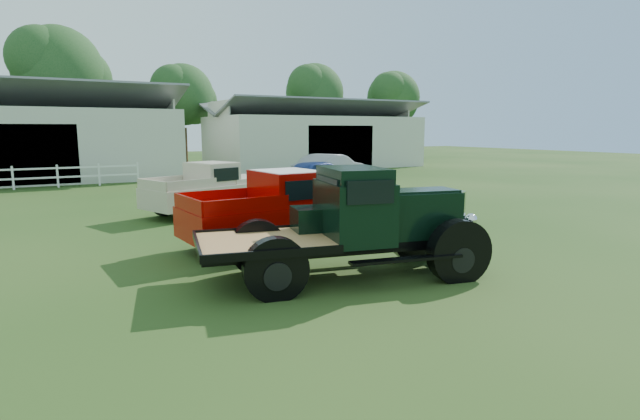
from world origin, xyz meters
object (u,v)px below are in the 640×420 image
red_pickup (284,208)px  white_pickup (210,189)px  vintage_flatbed (348,223)px  misc_car_blue (320,174)px  misc_car_grey (331,169)px

red_pickup → white_pickup: bearing=87.4°
vintage_flatbed → red_pickup: 3.29m
white_pickup → misc_car_blue: white_pickup is taller
red_pickup → white_pickup: red_pickup is taller
white_pickup → misc_car_grey: (8.76, 6.26, -0.07)m
red_pickup → misc_car_grey: red_pickup is taller
white_pickup → misc_car_grey: white_pickup is taller
vintage_flatbed → misc_car_blue: vintage_flatbed is taller
red_pickup → misc_car_grey: 14.86m
misc_car_blue → vintage_flatbed: bearing=138.4°
misc_car_blue → misc_car_grey: 2.42m
white_pickup → misc_car_blue: size_ratio=1.11×
misc_car_blue → misc_car_grey: misc_car_grey is taller
vintage_flatbed → misc_car_blue: (7.01, 13.67, -0.38)m
vintage_flatbed → white_pickup: bearing=102.5°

